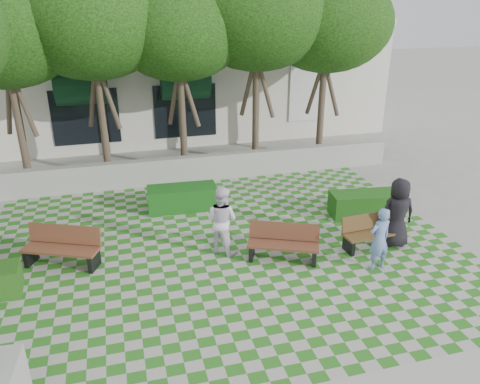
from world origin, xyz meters
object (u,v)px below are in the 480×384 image
object	(u,v)px
bench_west	(62,247)
person_white	(222,220)
bench_mid	(283,243)
person_dark	(398,213)
hedge_midleft	(182,198)
bench_east	(373,232)
hedge_east	(364,204)
person_blue	(379,239)

from	to	relation	value
bench_west	person_white	bearing A→B (deg)	17.94
bench_mid	person_white	distance (m)	1.63
person_dark	hedge_midleft	bearing A→B (deg)	-30.10
bench_east	bench_mid	world-z (taller)	bench_mid
hedge_east	bench_west	bearing A→B (deg)	-175.84
bench_east	person_dark	size ratio (longest dim) A/B	0.92
person_dark	person_white	size ratio (longest dim) A/B	1.04
hedge_east	person_blue	world-z (taller)	person_blue
bench_mid	person_dark	size ratio (longest dim) A/B	0.98
hedge_east	hedge_midleft	xyz separation A→B (m)	(-5.13, 1.85, 0.01)
hedge_midleft	person_white	xyz separation A→B (m)	(0.56, -2.86, 0.52)
bench_mid	person_white	bearing A→B (deg)	174.49
hedge_east	person_blue	size ratio (longest dim) A/B	1.26
bench_mid	hedge_midleft	xyz separation A→B (m)	(-1.93, 3.63, -0.07)
bench_west	person_blue	xyz separation A→B (m)	(7.20, -2.17, 0.32)
bench_east	person_white	xyz separation A→B (m)	(-3.82, 0.79, 0.47)
hedge_midleft	person_white	size ratio (longest dim) A/B	1.17
bench_east	person_blue	distance (m)	1.14
bench_west	person_white	xyz separation A→B (m)	(3.84, -0.40, 0.42)
bench_mid	person_dark	distance (m)	3.08
bench_mid	hedge_midleft	world-z (taller)	bench_mid
bench_west	hedge_midleft	size ratio (longest dim) A/B	0.93
bench_east	bench_west	xyz separation A→B (m)	(-7.65, 1.19, 0.04)
person_white	person_blue	bearing A→B (deg)	-164.07
person_dark	bench_east	bearing A→B (deg)	-1.03
bench_east	person_white	world-z (taller)	person_white
person_blue	hedge_midleft	bearing A→B (deg)	-59.03
bench_east	person_dark	distance (m)	0.78
hedge_midleft	hedge_east	bearing A→B (deg)	-19.79
hedge_east	hedge_midleft	distance (m)	5.45
bench_east	bench_mid	distance (m)	2.45
bench_east	person_blue	xyz separation A→B (m)	(-0.45, -0.98, 0.37)
bench_mid	bench_west	distance (m)	5.33
hedge_midleft	person_blue	bearing A→B (deg)	-49.66
hedge_east	person_blue	bearing A→B (deg)	-113.37
bench_west	hedge_midleft	bearing A→B (deg)	60.78
bench_west	bench_mid	bearing A→B (deg)	11.16
bench_east	person_blue	world-z (taller)	person_blue
bench_mid	hedge_east	distance (m)	3.67
hedge_east	person_dark	bearing A→B (deg)	-94.87
hedge_midleft	person_dark	bearing A→B (deg)	-36.84
person_blue	person_dark	world-z (taller)	person_dark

